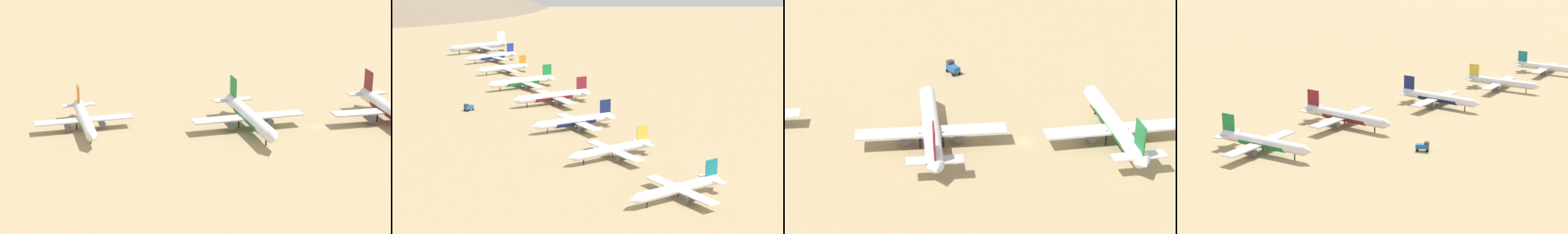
{
  "view_description": "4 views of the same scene",
  "coord_description": "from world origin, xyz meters",
  "views": [
    {
      "loc": [
        225.79,
        -85.89,
        82.4
      ],
      "look_at": [
        2.0,
        -42.28,
        6.6
      ],
      "focal_mm": 68.91,
      "sensor_mm": 36.0,
      "label": 1
    },
    {
      "loc": [
        162.49,
        351.64,
        83.87
      ],
      "look_at": [
        5.0,
        69.32,
        3.01
      ],
      "focal_mm": 62.18,
      "sensor_mm": 36.0,
      "label": 2
    },
    {
      "loc": [
        -173.16,
        28.58,
        94.51
      ],
      "look_at": [
        9.52,
        11.0,
        3.15
      ],
      "focal_mm": 69.34,
      "sensor_mm": 36.0,
      "label": 3
    },
    {
      "loc": [
        200.93,
        -225.39,
        94.61
      ],
      "look_at": [
        8.99,
        35.3,
        3.12
      ],
      "focal_mm": 69.96,
      "sensor_mm": 36.0,
      "label": 4
    }
  ],
  "objects": [
    {
      "name": "parked_jet_3",
      "position": [
        -1.09,
        -23.46,
        4.51
      ],
      "size": [
        47.07,
        38.29,
        13.57
      ],
      "color": "white",
      "rests_on": "ground"
    },
    {
      "name": "parked_jet_5",
      "position": [
        16.46,
        77.93,
        4.3
      ],
      "size": [
        44.68,
        36.19,
        12.91
      ],
      "color": "white",
      "rests_on": "ground"
    },
    {
      "name": "service_truck",
      "position": [
        47.86,
        16.1,
        2.08
      ],
      "size": [
        5.7,
        4.6,
        3.9
      ],
      "color": "#1E5999",
      "rests_on": "ground"
    },
    {
      "name": "ground_plane",
      "position": [
        0.0,
        0.0,
        0.0
      ],
      "size": [
        2166.41,
        2166.41,
        0.0
      ],
      "primitive_type": "plane",
      "color": "tan"
    },
    {
      "name": "parked_jet_4",
      "position": [
        1.73,
        24.65,
        4.65
      ],
      "size": [
        48.32,
        39.15,
        13.97
      ],
      "color": "silver",
      "rests_on": "ground"
    },
    {
      "name": "parked_jet_7",
      "position": [
        29.05,
        176.3,
        3.99
      ],
      "size": [
        41.13,
        33.46,
        11.86
      ],
      "color": "white",
      "rests_on": "ground"
    },
    {
      "name": "parked_jet_6",
      "position": [
        25.26,
        126.23,
        4.08
      ],
      "size": [
        42.02,
        34.18,
        12.11
      ],
      "color": "silver",
      "rests_on": "ground"
    }
  ]
}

